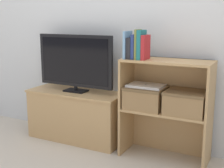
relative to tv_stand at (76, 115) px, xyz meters
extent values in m
plane|color=#BCB2A3|center=(0.41, -0.18, -0.25)|extent=(16.00, 16.00, 0.00)
cube|color=silver|center=(0.41, 0.22, 0.95)|extent=(10.00, 0.05, 2.40)
cube|color=tan|center=(0.00, 0.00, -0.01)|extent=(0.96, 0.36, 0.48)
cube|color=tan|center=(0.00, 0.00, 0.24)|extent=(0.98, 0.38, 0.02)
cube|color=black|center=(0.00, 0.00, 0.25)|extent=(0.22, 0.14, 0.01)
cylinder|color=black|center=(0.00, 0.00, 0.28)|extent=(0.04, 0.04, 0.04)
cube|color=black|center=(0.00, 0.00, 0.55)|extent=(0.81, 0.03, 0.50)
cube|color=black|center=(0.00, -0.02, 0.55)|extent=(0.75, 0.00, 0.44)
cube|color=tan|center=(0.56, -0.02, -0.03)|extent=(0.02, 0.33, 0.44)
cube|color=tan|center=(1.29, -0.02, -0.03)|extent=(0.02, 0.33, 0.44)
cube|color=tan|center=(0.93, 0.14, -0.03)|extent=(0.71, 0.02, 0.44)
cube|color=tan|center=(0.93, -0.02, 0.18)|extent=(0.71, 0.33, 0.02)
cube|color=tan|center=(0.56, -0.02, 0.40)|extent=(0.02, 0.33, 0.43)
cube|color=tan|center=(1.29, -0.02, 0.40)|extent=(0.02, 0.33, 0.43)
cube|color=tan|center=(0.93, 0.14, 0.40)|extent=(0.71, 0.02, 0.43)
cube|color=tan|center=(0.93, -0.02, 0.61)|extent=(0.71, 0.33, 0.02)
cube|color=#709ECC|center=(0.59, -0.08, 0.74)|extent=(0.02, 0.16, 0.23)
cube|color=#232328|center=(0.62, -0.08, 0.71)|extent=(0.04, 0.13, 0.18)
cube|color=navy|center=(0.66, -0.08, 0.72)|extent=(0.03, 0.12, 0.21)
cube|color=olive|center=(0.69, -0.08, 0.74)|extent=(0.02, 0.13, 0.25)
cube|color=#1E7075|center=(0.72, -0.08, 0.74)|extent=(0.04, 0.14, 0.24)
cube|color=#B22328|center=(0.76, -0.08, 0.72)|extent=(0.03, 0.15, 0.20)
cube|color=#937047|center=(0.75, -0.03, 0.28)|extent=(0.33, 0.29, 0.19)
cube|color=brown|center=(0.75, -0.03, 0.37)|extent=(0.33, 0.30, 0.02)
cube|color=#937047|center=(1.11, -0.03, 0.28)|extent=(0.33, 0.29, 0.19)
cube|color=brown|center=(1.11, -0.03, 0.37)|extent=(0.33, 0.30, 0.02)
cube|color=white|center=(0.75, -0.03, 0.39)|extent=(0.31, 0.21, 0.02)
cylinder|color=#99999E|center=(0.75, -0.03, 0.40)|extent=(0.02, 0.02, 0.00)
camera|label=1|loc=(1.69, -2.51, 0.97)|focal=50.00mm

